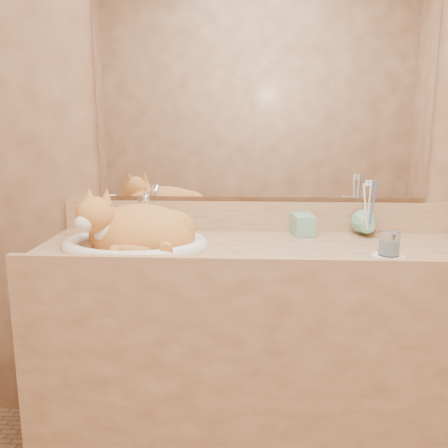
# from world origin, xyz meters

# --- Properties ---
(wall_back) EXTENTS (2.40, 0.02, 2.50)m
(wall_back) POSITION_xyz_m (0.00, 1.00, 1.25)
(wall_back) COLOR brown
(wall_back) RESTS_ON ground
(vanity_counter) EXTENTS (1.60, 0.55, 0.85)m
(vanity_counter) POSITION_xyz_m (0.00, 0.72, 0.42)
(vanity_counter) COLOR #906340
(vanity_counter) RESTS_ON floor
(mirror) EXTENTS (1.30, 0.02, 0.80)m
(mirror) POSITION_xyz_m (0.00, 0.99, 1.39)
(mirror) COLOR white
(mirror) RESTS_ON wall_back
(sink_basin) EXTENTS (0.53, 0.44, 0.16)m
(sink_basin) POSITION_xyz_m (-0.45, 0.70, 0.93)
(sink_basin) COLOR white
(sink_basin) RESTS_ON vanity_counter
(faucet) EXTENTS (0.06, 0.12, 0.17)m
(faucet) POSITION_xyz_m (-0.45, 0.90, 0.93)
(faucet) COLOR white
(faucet) RESTS_ON vanity_counter
(cat) EXTENTS (0.48, 0.43, 0.22)m
(cat) POSITION_xyz_m (-0.45, 0.72, 0.91)
(cat) COLOR #BB6E2B
(cat) RESTS_ON sink_basin
(soap_dispenser) EXTENTS (0.09, 0.09, 0.18)m
(soap_dispenser) POSITION_xyz_m (0.18, 0.87, 0.94)
(soap_dispenser) COLOR #72B79A
(soap_dispenser) RESTS_ON vanity_counter
(toothbrush_cup) EXTENTS (0.10, 0.10, 0.09)m
(toothbrush_cup) POSITION_xyz_m (0.41, 0.86, 0.90)
(toothbrush_cup) COLOR #72B79A
(toothbrush_cup) RESTS_ON vanity_counter
(toothbrushes) EXTENTS (0.04, 0.04, 0.23)m
(toothbrushes) POSITION_xyz_m (0.41, 0.86, 0.98)
(toothbrushes) COLOR white
(toothbrushes) RESTS_ON toothbrush_cup
(saucer) EXTENTS (0.11, 0.11, 0.01)m
(saucer) POSITION_xyz_m (0.41, 0.59, 0.85)
(saucer) COLOR white
(saucer) RESTS_ON vanity_counter
(water_glass) EXTENTS (0.07, 0.07, 0.08)m
(water_glass) POSITION_xyz_m (0.41, 0.59, 0.90)
(water_glass) COLOR silver
(water_glass) RESTS_ON saucer
(lotion_bottle) EXTENTS (0.05, 0.05, 0.12)m
(lotion_bottle) POSITION_xyz_m (-0.65, 0.85, 0.91)
(lotion_bottle) COLOR white
(lotion_bottle) RESTS_ON vanity_counter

